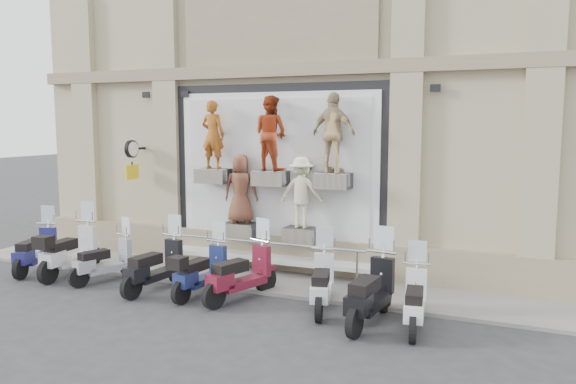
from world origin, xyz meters
name	(u,v)px	position (x,y,z in m)	size (l,w,h in m)	color
ground	(217,306)	(0.00, 0.00, 0.00)	(90.00, 90.00, 0.00)	#303033
sidewalk	(262,278)	(0.00, 2.10, 0.04)	(16.00, 2.20, 0.08)	gray
building	(331,43)	(0.00, 7.00, 6.00)	(14.00, 8.60, 12.00)	tan
shop_vitrine	(277,173)	(0.10, 2.74, 2.44)	(5.60, 0.88, 4.30)	black
guard_rail	(260,261)	(0.00, 2.00, 0.47)	(5.06, 0.10, 0.93)	#9EA0A5
clock_sign_bracket	(132,155)	(-3.90, 2.47, 2.80)	(0.10, 0.80, 1.02)	black
scooter_a	(36,241)	(-5.37, 0.57, 0.77)	(0.55, 1.90, 1.54)	navy
scooter_b	(70,241)	(-4.35, 0.63, 0.85)	(0.61, 2.09, 1.70)	silver
scooter_c	(104,251)	(-3.23, 0.52, 0.72)	(0.51, 1.76, 1.43)	gray
scooter_d	(155,255)	(-1.73, 0.38, 0.79)	(0.57, 1.95, 1.59)	black
scooter_e	(202,261)	(-0.63, 0.49, 0.75)	(0.54, 1.85, 1.50)	#16204F
scooter_f	(241,262)	(0.27, 0.52, 0.81)	(0.58, 2.00, 1.63)	#5C0F20
scooter_g	(322,271)	(1.99, 0.61, 0.77)	(0.55, 1.89, 1.54)	silver
scooter_h	(371,279)	(3.06, 0.21, 0.85)	(0.61, 2.09, 1.69)	black
scooter_i	(415,289)	(3.84, 0.28, 0.74)	(0.53, 1.81, 1.47)	white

